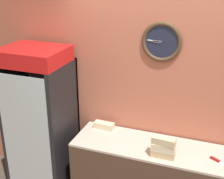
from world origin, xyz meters
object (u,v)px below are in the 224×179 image
sandwich_stack_bottom (163,154)px  sandwich_stack_middle (163,147)px  beverage_cooler (43,115)px  chefs_knife (222,163)px  sandwich_stack_top (164,141)px  sandwich_flat_left (104,125)px

sandwich_stack_bottom → sandwich_stack_middle: size_ratio=0.99×
beverage_cooler → chefs_knife: bearing=-2.2°
beverage_cooler → sandwich_stack_top: 1.56m
sandwich_stack_top → beverage_cooler: bearing=173.6°
sandwich_stack_top → chefs_knife: (0.59, 0.09, -0.19)m
beverage_cooler → sandwich_stack_bottom: beverage_cooler is taller
beverage_cooler → sandwich_flat_left: bearing=13.7°
sandwich_stack_middle → beverage_cooler: bearing=173.6°
beverage_cooler → sandwich_stack_bottom: bearing=-6.4°
sandwich_stack_middle → sandwich_flat_left: (-0.80, 0.36, -0.08)m
beverage_cooler → sandwich_flat_left: size_ratio=7.64×
sandwich_stack_bottom → sandwich_stack_middle: (0.00, 0.00, 0.08)m
sandwich_stack_top → chefs_knife: bearing=8.7°
beverage_cooler → sandwich_stack_middle: 1.56m
sandwich_stack_middle → sandwich_stack_bottom: bearing=0.0°
beverage_cooler → sandwich_stack_middle: bearing=-6.4°
sandwich_stack_top → sandwich_flat_left: size_ratio=1.00×
sandwich_stack_bottom → sandwich_stack_top: sandwich_stack_top is taller
sandwich_stack_top → sandwich_flat_left: (-0.80, 0.36, -0.16)m
sandwich_stack_middle → sandwich_flat_left: bearing=156.2°
sandwich_stack_bottom → sandwich_flat_left: (-0.80, 0.36, -0.00)m
sandwich_flat_left → beverage_cooler: bearing=-166.3°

